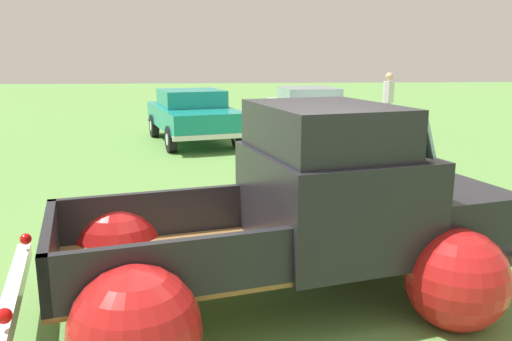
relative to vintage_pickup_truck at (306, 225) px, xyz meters
name	(u,v)px	position (x,y,z in m)	size (l,w,h in m)	color
ground_plane	(268,302)	(-0.38, -0.09, -0.76)	(80.00, 80.00, 0.00)	#609347
vintage_pickup_truck	(306,225)	(0.00, 0.00, 0.00)	(4.94, 3.59, 1.96)	black
show_car_0	(193,114)	(-1.48, 9.54, 0.03)	(2.95, 4.51, 1.43)	black
show_car_1	(309,110)	(1.91, 10.30, 0.03)	(2.16, 4.61, 1.43)	black
spectator_0	(388,98)	(4.57, 11.18, 0.30)	(0.42, 0.53, 1.83)	gray
lane_cone_0	(479,225)	(2.36, 1.11, -0.45)	(0.36, 0.36, 0.63)	black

